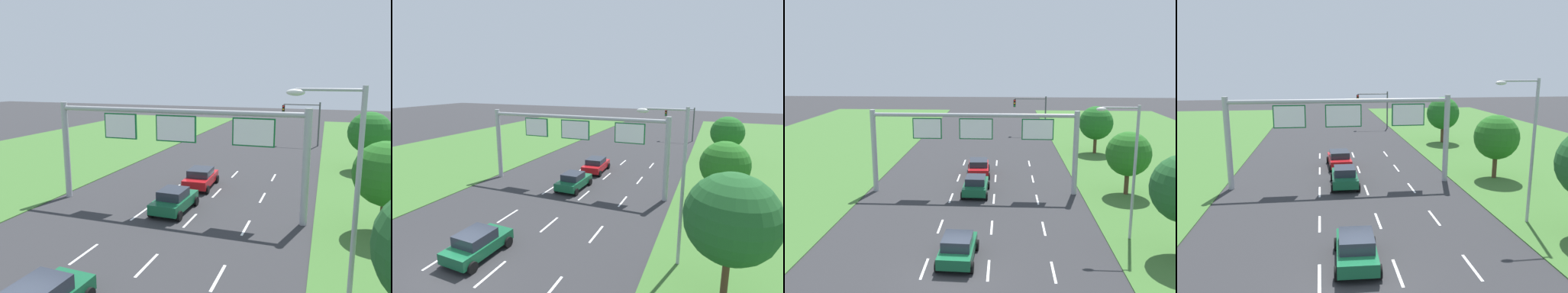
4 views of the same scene
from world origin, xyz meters
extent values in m
plane|color=#2D2D30|center=(0.00, 0.00, 0.00)|extent=(200.00, 200.00, 0.00)
cube|color=white|center=(-1.75, 0.00, 0.00)|extent=(0.14, 2.40, 0.01)
cube|color=white|center=(-1.75, 6.00, 0.00)|extent=(0.14, 2.40, 0.01)
cube|color=white|center=(-1.75, 12.00, 0.00)|extent=(0.14, 2.40, 0.01)
cube|color=white|center=(-1.75, 18.00, 0.00)|extent=(0.14, 2.40, 0.01)
cube|color=white|center=(-1.75, 24.00, 0.00)|extent=(0.14, 2.40, 0.01)
cube|color=white|center=(1.75, 0.00, 0.00)|extent=(0.14, 2.40, 0.01)
cube|color=white|center=(1.75, 6.00, 0.00)|extent=(0.14, 2.40, 0.01)
cube|color=white|center=(1.75, 12.00, 0.00)|extent=(0.14, 2.40, 0.01)
cube|color=white|center=(1.75, 18.00, 0.00)|extent=(0.14, 2.40, 0.01)
cube|color=white|center=(1.75, 24.00, 0.00)|extent=(0.14, 2.40, 0.01)
cube|color=white|center=(5.25, 0.00, 0.00)|extent=(0.14, 2.40, 0.01)
cube|color=white|center=(5.25, 6.00, 0.00)|extent=(0.14, 2.40, 0.01)
cube|color=white|center=(5.25, 12.00, 0.00)|extent=(0.14, 2.40, 0.01)
cube|color=white|center=(5.25, 18.00, 0.00)|extent=(0.14, 2.40, 0.01)
cube|color=white|center=(5.25, 24.00, 0.00)|extent=(0.14, 2.40, 0.01)
cube|color=red|center=(0.08, 19.16, 0.65)|extent=(2.10, 4.40, 0.66)
cube|color=#232833|center=(0.08, 19.10, 1.26)|extent=(1.81, 2.29, 0.55)
cylinder|color=black|center=(-0.97, 20.72, 0.32)|extent=(0.25, 0.65, 0.64)
cylinder|color=black|center=(0.97, 20.81, 0.32)|extent=(0.25, 0.65, 0.64)
cylinder|color=black|center=(-0.82, 17.51, 0.32)|extent=(0.25, 0.65, 0.64)
cylinder|color=black|center=(1.12, 17.60, 0.32)|extent=(0.25, 0.65, 0.64)
cube|color=#145633|center=(-0.02, 1.11, 0.63)|extent=(1.97, 3.99, 0.61)
cube|color=#232833|center=(-0.02, 0.94, 1.23)|extent=(1.67, 2.02, 0.59)
cylinder|color=black|center=(-0.90, 2.55, 0.32)|extent=(0.24, 0.65, 0.64)
cylinder|color=black|center=(0.97, 2.49, 0.32)|extent=(0.24, 0.65, 0.64)
cylinder|color=black|center=(-1.00, -0.27, 0.32)|extent=(0.24, 0.65, 0.64)
cylinder|color=black|center=(0.86, -0.33, 0.32)|extent=(0.24, 0.65, 0.64)
cube|color=#145633|center=(0.20, 13.24, 0.64)|extent=(1.98, 4.15, 0.65)
cube|color=#232833|center=(0.19, 13.07, 1.26)|extent=(1.63, 1.95, 0.58)
cylinder|color=black|center=(-0.76, 14.77, 0.32)|extent=(0.23, 0.64, 0.64)
cylinder|color=black|center=(1.20, 14.73, 0.32)|extent=(0.23, 0.64, 0.64)
cylinder|color=black|center=(-0.81, 11.75, 0.32)|extent=(0.23, 0.64, 0.64)
cylinder|color=black|center=(1.15, 11.72, 0.32)|extent=(0.23, 0.64, 0.64)
cylinder|color=#9EA0A5|center=(-8.40, 13.61, 3.50)|extent=(0.44, 0.44, 7.00)
cylinder|color=#9EA0A5|center=(8.40, 13.61, 3.50)|extent=(0.44, 0.44, 7.00)
cylinder|color=#9EA0A5|center=(0.00, 13.61, 6.60)|extent=(16.80, 0.32, 0.32)
cube|color=#0C5B28|center=(-3.85, 13.61, 5.47)|extent=(2.42, 0.12, 1.74)
cube|color=white|center=(-3.85, 13.55, 5.47)|extent=(2.26, 0.01, 1.58)
cube|color=#0C5B28|center=(0.20, 13.61, 5.47)|extent=(2.77, 0.12, 1.74)
cube|color=white|center=(0.20, 13.55, 5.47)|extent=(2.61, 0.01, 1.58)
cube|color=#0C5B28|center=(5.25, 13.61, 5.47)|extent=(2.60, 0.12, 1.74)
cube|color=white|center=(5.25, 13.55, 5.47)|extent=(2.44, 0.01, 1.58)
cylinder|color=#47494F|center=(8.48, 41.60, 2.80)|extent=(0.20, 0.20, 5.60)
cylinder|color=#47494F|center=(6.23, 41.60, 5.25)|extent=(4.50, 0.14, 0.14)
cube|color=black|center=(3.98, 41.60, 4.60)|extent=(0.32, 0.36, 1.10)
sphere|color=red|center=(3.98, 41.40, 4.97)|extent=(0.22, 0.22, 0.22)
sphere|color=orange|center=(3.98, 41.40, 4.60)|extent=(0.22, 0.22, 0.22)
sphere|color=green|center=(3.98, 41.40, 4.23)|extent=(0.22, 0.22, 0.22)
cylinder|color=#9EA0A5|center=(10.52, 4.59, 4.25)|extent=(0.18, 0.18, 8.50)
cylinder|color=#9EA0A5|center=(9.42, 4.59, 8.35)|extent=(2.20, 0.10, 0.10)
ellipsoid|color=silver|center=(8.32, 4.59, 8.25)|extent=(0.64, 0.32, 0.24)
cylinder|color=#513823|center=(12.74, 2.35, 1.30)|extent=(0.30, 0.30, 2.60)
sphere|color=#1E5424|center=(12.74, 2.35, 4.07)|extent=(3.93, 3.93, 3.93)
cylinder|color=#513823|center=(12.72, 13.72, 1.06)|extent=(0.37, 0.37, 2.12)
sphere|color=#22641D|center=(12.72, 13.72, 3.49)|extent=(3.67, 3.67, 3.67)
cylinder|color=#513823|center=(13.24, 29.36, 1.09)|extent=(0.38, 0.38, 2.18)
sphere|color=#1F6120|center=(13.24, 29.36, 3.65)|extent=(3.92, 3.92, 3.92)
camera|label=1|loc=(9.39, -9.01, 8.78)|focal=35.00mm
camera|label=2|loc=(11.80, -10.94, 9.68)|focal=28.00mm
camera|label=3|loc=(2.52, -21.62, 11.40)|focal=40.00mm
camera|label=4|loc=(-1.47, -15.34, 9.03)|focal=35.00mm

